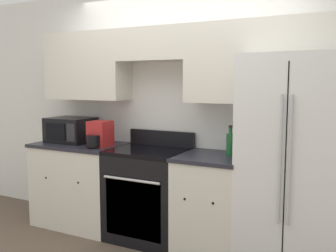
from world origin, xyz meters
The scene contains 8 objects.
wall_back centered at (0.01, 0.59, 1.47)m, with size 8.00×0.39×2.60m.
lower_cabinets_left centered at (-1.09, 0.31, 0.46)m, with size 1.00×0.64×0.92m.
lower_cabinets_right centered at (0.45, 0.31, 0.46)m, with size 0.61×0.64×0.92m.
oven_range centered at (-0.22, 0.31, 0.47)m, with size 0.76×0.65×1.08m.
refrigerator centered at (1.16, 0.35, 0.91)m, with size 0.84×0.73×1.82m.
microwave centered at (-1.25, 0.34, 1.06)m, with size 0.49×0.40×0.28m.
bottle centered at (0.60, 0.40, 1.03)m, with size 0.07×0.07×0.28m.
coffee_maker centered at (-0.77, 0.24, 1.04)m, with size 0.21×0.30×0.27m.
Camera 1 is at (1.62, -2.90, 1.58)m, focal length 40.00 mm.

